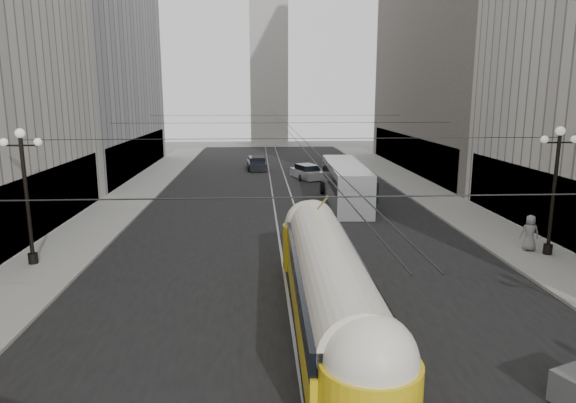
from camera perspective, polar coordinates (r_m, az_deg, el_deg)
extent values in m
cube|color=black|center=(39.28, -0.53, 0.01)|extent=(20.00, 85.00, 0.02)
cube|color=gray|center=(43.84, -16.63, 0.84)|extent=(4.00, 72.00, 0.15)
cube|color=gray|center=(44.85, 14.74, 1.19)|extent=(4.00, 72.00, 0.15)
cube|color=gray|center=(39.25, -1.62, -0.01)|extent=(0.12, 85.00, 0.04)
cube|color=gray|center=(39.32, 0.56, 0.02)|extent=(0.12, 85.00, 0.04)
cube|color=black|center=(32.85, -25.03, 0.12)|extent=(0.10, 18.00, 3.60)
cube|color=#999999|center=(57.20, -22.83, 16.89)|extent=(12.00, 28.00, 28.00)
cube|color=black|center=(55.59, -16.03, 5.10)|extent=(0.10, 25.20, 3.60)
cube|color=black|center=(32.69, 25.89, 0.00)|extent=(0.10, 18.00, 3.60)
cube|color=#514C47|center=(58.73, 19.67, 18.93)|extent=(12.00, 32.00, 32.00)
cube|color=black|center=(56.53, 13.10, 5.35)|extent=(0.10, 28.80, 3.60)
cube|color=#B2AFA8|center=(86.03, -2.15, 14.40)|extent=(6.00, 6.00, 24.00)
cylinder|color=black|center=(26.65, -27.00, -0.01)|extent=(0.18, 0.18, 6.00)
cylinder|color=black|center=(27.28, -26.46, -5.67)|extent=(0.44, 0.44, 0.50)
cylinder|color=black|center=(26.30, -27.52, 5.55)|extent=(1.60, 0.08, 0.08)
sphere|color=white|center=(26.26, -27.64, 6.74)|extent=(0.44, 0.44, 0.44)
sphere|color=white|center=(26.61, -29.03, 5.78)|extent=(0.36, 0.36, 0.36)
sphere|color=white|center=(25.99, -26.04, 5.96)|extent=(0.36, 0.36, 0.36)
cylinder|color=black|center=(28.37, 27.41, 0.60)|extent=(0.18, 0.18, 6.00)
cylinder|color=black|center=(28.96, 26.90, -4.75)|extent=(0.44, 0.44, 0.50)
cylinder|color=black|center=(28.04, 27.91, 5.81)|extent=(1.60, 0.08, 0.08)
sphere|color=white|center=(28.01, 28.02, 6.93)|extent=(0.44, 0.44, 0.44)
sphere|color=white|center=(27.65, 26.60, 6.18)|extent=(0.36, 0.36, 0.36)
sphere|color=white|center=(28.43, 29.24, 6.05)|extent=(0.36, 0.36, 0.36)
cylinder|color=black|center=(10.28, 7.24, 0.53)|extent=(25.00, 0.03, 0.03)
cylinder|color=black|center=(24.07, 1.15, 7.01)|extent=(25.00, 0.03, 0.03)
cylinder|color=black|center=(38.01, -0.51, 8.74)|extent=(25.00, 0.03, 0.03)
cylinder|color=black|center=(51.99, -1.29, 9.54)|extent=(25.00, 0.03, 0.03)
cylinder|color=black|center=(42.01, -0.78, 8.75)|extent=(0.03, 72.00, 0.03)
cylinder|color=black|center=(42.03, -0.23, 8.75)|extent=(0.03, 72.00, 0.03)
cube|color=gold|center=(18.26, 4.48, -10.93)|extent=(2.56, 12.77, 1.55)
cube|color=black|center=(18.55, 4.44, -13.01)|extent=(2.55, 12.39, 0.27)
cube|color=black|center=(17.90, 4.53, -7.98)|extent=(2.58, 12.58, 0.77)
cylinder|color=silver|center=(17.81, 4.55, -7.15)|extent=(2.28, 12.58, 2.09)
sphere|color=silver|center=(12.20, 9.18, -17.05)|extent=(2.18, 2.18, 2.18)
cylinder|color=gold|center=(24.09, 2.25, -5.01)|extent=(2.37, 2.37, 2.09)
sphere|color=silver|center=(23.80, 2.27, -2.49)|extent=(2.18, 2.18, 2.18)
cube|color=#B2B4B8|center=(38.55, 6.38, 2.01)|extent=(2.96, 11.88, 2.95)
cube|color=black|center=(38.47, 6.40, 2.73)|extent=(2.96, 11.47, 1.08)
cube|color=black|center=(32.83, 8.09, 0.88)|extent=(2.26, 0.20, 1.37)
cylinder|color=black|center=(34.72, 5.43, -0.78)|extent=(0.30, 0.98, 0.98)
cylinder|color=black|center=(35.18, 9.39, -0.72)|extent=(0.30, 0.98, 0.98)
cylinder|color=black|center=(42.39, 3.82, 1.53)|extent=(0.30, 0.98, 0.98)
cylinder|color=black|center=(42.76, 7.09, 1.55)|extent=(0.30, 0.98, 0.98)
cube|color=silver|center=(50.07, 2.13, 3.09)|extent=(3.19, 4.74, 0.78)
cube|color=black|center=(49.99, 2.14, 3.71)|extent=(2.32, 2.81, 0.74)
cylinder|color=black|center=(48.56, 1.34, 2.64)|extent=(0.22, 0.62, 0.62)
cylinder|color=black|center=(48.71, 3.25, 2.65)|extent=(0.22, 0.62, 0.62)
cylinder|color=black|center=(51.50, 1.07, 3.16)|extent=(0.22, 0.62, 0.62)
cylinder|color=black|center=(51.64, 2.87, 3.17)|extent=(0.22, 0.62, 0.62)
cube|color=black|center=(56.13, -3.49, 4.03)|extent=(2.25, 4.66, 0.80)
cube|color=black|center=(56.05, -3.50, 4.60)|extent=(1.85, 2.62, 0.76)
cylinder|color=black|center=(54.64, -4.37, 3.64)|extent=(0.22, 0.64, 0.64)
cylinder|color=black|center=(54.63, -2.61, 3.66)|extent=(0.22, 0.64, 0.64)
cylinder|color=black|center=(57.68, -4.32, 4.06)|extent=(0.22, 0.64, 0.64)
cylinder|color=black|center=(57.67, -2.66, 4.08)|extent=(0.22, 0.64, 0.64)
imported|color=gray|center=(29.03, 25.28, -3.17)|extent=(0.99, 0.71, 1.86)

